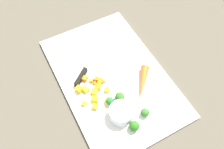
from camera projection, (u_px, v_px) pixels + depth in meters
The scene contains 25 objects.
ground_plane at pixel (112, 78), 0.87m from camera, with size 4.00×4.00×0.00m, color brown.
cutting_board at pixel (112, 77), 0.87m from camera, with size 0.56×0.37×0.01m, color white.
prep_bowl at pixel (121, 113), 0.76m from camera, with size 0.08×0.08×0.04m, color white.
chef_knife at pixel (89, 65), 0.88m from camera, with size 0.22×0.27×0.02m.
whole_carrot at pixel (143, 82), 0.83m from camera, with size 0.03×0.03×0.13m, color orange.
carrot_dice_0 at pixel (100, 79), 0.85m from camera, with size 0.01×0.01×0.01m, color orange.
carrot_dice_1 at pixel (92, 81), 0.84m from camera, with size 0.01×0.01×0.01m, color orange.
carrot_dice_2 at pixel (97, 79), 0.85m from camera, with size 0.02×0.02×0.01m, color orange.
carrot_dice_3 at pixel (85, 79), 0.85m from camera, with size 0.02×0.02×0.02m, color orange.
carrot_dice_4 at pixel (100, 82), 0.84m from camera, with size 0.01×0.01×0.01m, color orange.
carrot_dice_5 at pixel (95, 83), 0.84m from camera, with size 0.01×0.01×0.01m, color orange.
carrot_dice_6 at pixel (103, 81), 0.84m from camera, with size 0.01×0.01×0.01m, color orange.
pepper_dice_0 at pixel (94, 92), 0.82m from camera, with size 0.02×0.02×0.02m, color yellow.
pepper_dice_1 at pixel (86, 90), 0.82m from camera, with size 0.02×0.02×0.02m, color yellow.
pepper_dice_2 at pixel (95, 107), 0.79m from camera, with size 0.02×0.02×0.02m, color yellow.
pepper_dice_3 at pixel (80, 90), 0.82m from camera, with size 0.02×0.02×0.02m, color yellow.
pepper_dice_4 at pixel (84, 104), 0.79m from camera, with size 0.01×0.02×0.01m, color yellow.
pepper_dice_5 at pixel (98, 87), 0.82m from camera, with size 0.02×0.02×0.02m, color yellow.
pepper_dice_6 at pixel (95, 99), 0.80m from camera, with size 0.02×0.02×0.02m, color yellow.
pepper_dice_7 at pixel (107, 90), 0.82m from camera, with size 0.02×0.02×0.01m, color yellow.
pepper_dice_8 at pixel (108, 101), 0.80m from camera, with size 0.02×0.02×0.02m, color yellow.
broccoli_floret_0 at pixel (120, 97), 0.80m from camera, with size 0.03×0.03×0.03m.
broccoli_floret_1 at pixel (134, 126), 0.74m from camera, with size 0.03×0.03×0.04m.
broccoli_floret_2 at pixel (145, 113), 0.77m from camera, with size 0.03×0.03×0.03m.
broccoli_floret_3 at pixel (110, 101), 0.79m from camera, with size 0.03×0.03×0.03m.
Camera 1 is at (-0.40, 0.21, 0.74)m, focal length 37.58 mm.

